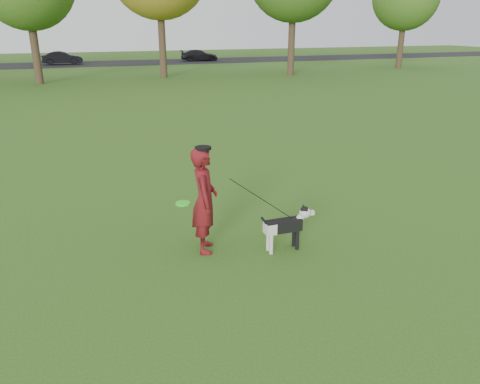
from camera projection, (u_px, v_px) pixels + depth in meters
name	position (u px, v px, depth m)	size (l,w,h in m)	color
ground	(236.00, 247.00, 7.86)	(120.00, 120.00, 0.00)	#285116
road	(93.00, 64.00, 43.24)	(120.00, 7.00, 0.02)	black
man	(204.00, 200.00, 7.48)	(0.64, 0.42, 1.75)	#5C110D
dog	(287.00, 224.00, 7.64)	(0.98, 0.20, 0.74)	black
car_mid	(62.00, 58.00, 42.22)	(1.22, 3.50, 1.15)	black
car_right	(199.00, 55.00, 46.31)	(1.49, 3.67, 1.07)	black
man_held_items	(262.00, 199.00, 7.55)	(1.91, 0.57, 1.26)	#2BFF20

